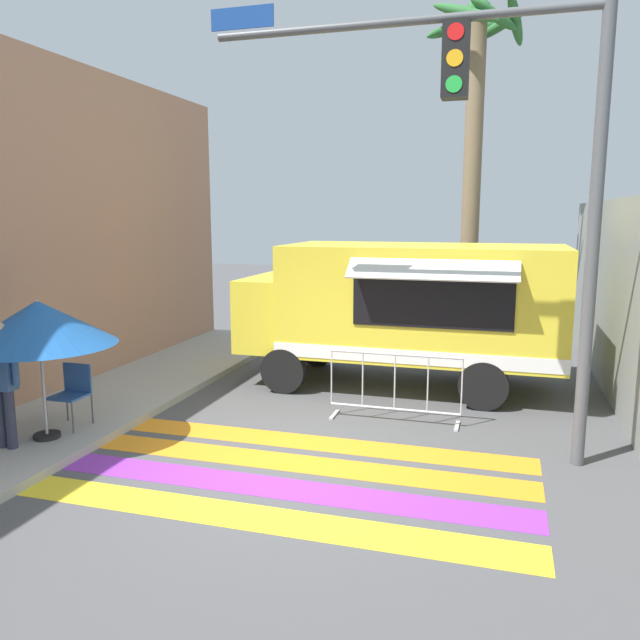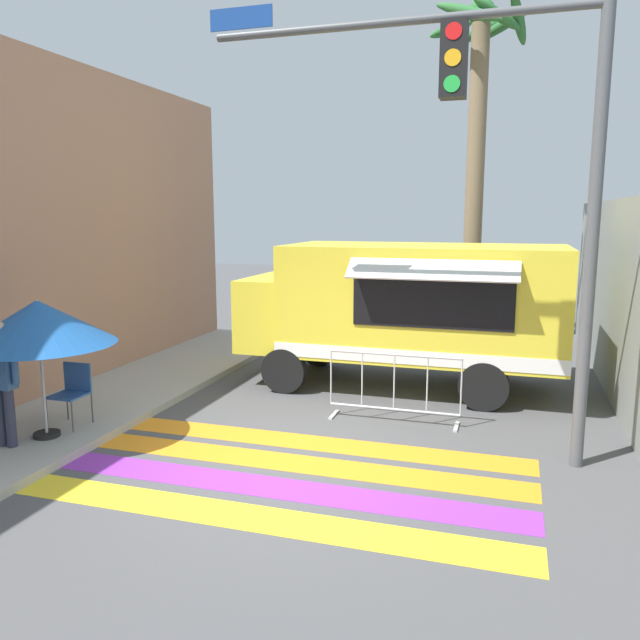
# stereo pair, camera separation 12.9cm
# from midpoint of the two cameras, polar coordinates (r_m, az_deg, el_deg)

# --- Properties ---
(ground_plane) EXTENTS (60.00, 60.00, 0.00)m
(ground_plane) POSITION_cam_midpoint_polar(r_m,az_deg,el_deg) (8.12, -4.40, -13.44)
(ground_plane) COLOR #4C4C4F
(concrete_wall_right) EXTENTS (0.20, 16.00, 3.45)m
(concrete_wall_right) POSITION_cam_midpoint_polar(r_m,az_deg,el_deg) (10.24, 26.77, 0.44)
(concrete_wall_right) COLOR gray
(concrete_wall_right) RESTS_ON ground_plane
(crosswalk_painted) EXTENTS (6.40, 2.84, 0.01)m
(crosswalk_painted) POSITION_cam_midpoint_polar(r_m,az_deg,el_deg) (8.00, -4.74, -13.76)
(crosswalk_painted) COLOR yellow
(crosswalk_painted) RESTS_ON ground_plane
(food_truck) EXTENTS (5.80, 2.77, 2.63)m
(food_truck) POSITION_cam_midpoint_polar(r_m,az_deg,el_deg) (11.56, 6.84, 1.52)
(food_truck) COLOR yellow
(food_truck) RESTS_ON ground_plane
(traffic_signal_pole) EXTENTS (5.07, 0.29, 5.91)m
(traffic_signal_pole) POSITION_cam_midpoint_polar(r_m,az_deg,el_deg) (8.26, 16.36, 15.65)
(traffic_signal_pole) COLOR #515456
(traffic_signal_pole) RESTS_ON ground_plane
(patio_umbrella) EXTENTS (2.04, 2.04, 1.92)m
(patio_umbrella) POSITION_cam_midpoint_polar(r_m,az_deg,el_deg) (9.21, -24.71, -0.28)
(patio_umbrella) COLOR black
(patio_umbrella) RESTS_ON sidewalk_left
(folding_chair) EXTENTS (0.46, 0.46, 0.90)m
(folding_chair) POSITION_cam_midpoint_polar(r_m,az_deg,el_deg) (9.86, -22.03, -5.87)
(folding_chair) COLOR #4C4C51
(folding_chair) RESTS_ON sidewalk_left
(vendor_person) EXTENTS (0.53, 0.22, 1.69)m
(vendor_person) POSITION_cam_midpoint_polar(r_m,az_deg,el_deg) (9.18, -27.41, -4.67)
(vendor_person) COLOR #2D3347
(vendor_person) RESTS_ON sidewalk_left
(barricade_front) EXTENTS (2.05, 0.44, 1.08)m
(barricade_front) POSITION_cam_midpoint_polar(r_m,az_deg,el_deg) (9.73, 6.46, -6.17)
(barricade_front) COLOR #B7BABF
(barricade_front) RESTS_ON ground_plane
(palm_tree) EXTENTS (2.36, 2.28, 7.92)m
(palm_tree) POSITION_cam_midpoint_polar(r_m,az_deg,el_deg) (15.42, 13.64, 16.88)
(palm_tree) COLOR #7A664C
(palm_tree) RESTS_ON ground_plane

